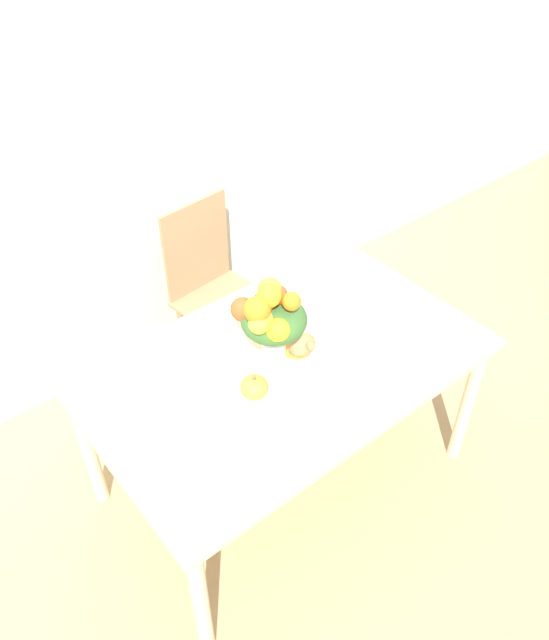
{
  "coord_description": "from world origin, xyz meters",
  "views": [
    {
      "loc": [
        -1.15,
        -1.35,
        2.46
      ],
      "look_at": [
        -0.06,
        -0.0,
        0.99
      ],
      "focal_mm": 35.0,
      "sensor_mm": 36.0,
      "label": 1
    }
  ],
  "objects_px": {
    "flower_vase": "(271,320)",
    "dining_chair_near_window": "(215,291)",
    "pumpkin": "(254,387)",
    "turkey_figurine": "(299,342)"
  },
  "relations": [
    {
      "from": "flower_vase",
      "to": "dining_chair_near_window",
      "type": "bearing_deg",
      "value": 70.61
    },
    {
      "from": "pumpkin",
      "to": "turkey_figurine",
      "type": "distance_m",
      "value": 0.29
    },
    {
      "from": "pumpkin",
      "to": "turkey_figurine",
      "type": "height_order",
      "value": "turkey_figurine"
    },
    {
      "from": "dining_chair_near_window",
      "to": "turkey_figurine",
      "type": "bearing_deg",
      "value": -105.8
    },
    {
      "from": "pumpkin",
      "to": "flower_vase",
      "type": "bearing_deg",
      "value": 25.42
    },
    {
      "from": "flower_vase",
      "to": "turkey_figurine",
      "type": "relative_size",
      "value": 2.65
    },
    {
      "from": "flower_vase",
      "to": "pumpkin",
      "type": "height_order",
      "value": "flower_vase"
    },
    {
      "from": "pumpkin",
      "to": "dining_chair_near_window",
      "type": "height_order",
      "value": "dining_chair_near_window"
    },
    {
      "from": "flower_vase",
      "to": "turkey_figurine",
      "type": "distance_m",
      "value": 0.26
    },
    {
      "from": "flower_vase",
      "to": "pumpkin",
      "type": "xyz_separation_m",
      "value": [
        -0.13,
        -0.06,
        -0.21
      ]
    }
  ]
}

